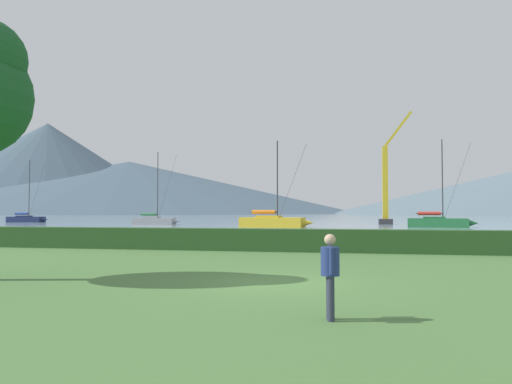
% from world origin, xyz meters
% --- Properties ---
extents(ground_plane, '(1000.00, 1000.00, 0.00)m').
position_xyz_m(ground_plane, '(0.00, 0.00, 0.00)').
color(ground_plane, '#477038').
extents(harbor_water, '(320.00, 246.00, 0.00)m').
position_xyz_m(harbor_water, '(0.00, 137.00, 0.00)').
color(harbor_water, gray).
rests_on(harbor_water, ground_plane).
extents(hedge_line, '(80.00, 1.20, 1.15)m').
position_xyz_m(hedge_line, '(0.00, 11.00, 0.57)').
color(hedge_line, '#284C23').
rests_on(hedge_line, ground_plane).
extents(sailboat_slip_0, '(9.14, 3.66, 10.58)m').
position_xyz_m(sailboat_slip_0, '(-7.45, 44.93, 0.74)').
color(sailboat_slip_0, gold).
rests_on(sailboat_slip_0, harbor_water).
extents(sailboat_slip_1, '(7.10, 2.33, 10.74)m').
position_xyz_m(sailboat_slip_1, '(-26.69, 54.05, 0.61)').
color(sailboat_slip_1, '#9E9EA3').
rests_on(sailboat_slip_1, harbor_water).
extents(sailboat_slip_4, '(8.24, 3.39, 10.82)m').
position_xyz_m(sailboat_slip_4, '(12.41, 49.41, 0.68)').
color(sailboat_slip_4, '#236B38').
rests_on(sailboat_slip_4, harbor_water).
extents(sailboat_slip_5, '(7.27, 2.40, 10.92)m').
position_xyz_m(sailboat_slip_5, '(-53.82, 61.89, 0.62)').
color(sailboat_slip_5, navy).
rests_on(sailboat_slip_5, harbor_water).
extents(person_seated_viewer, '(0.36, 0.56, 1.65)m').
position_xyz_m(person_seated_viewer, '(1.81, -4.53, 0.97)').
color(person_seated_viewer, '#2D3347').
rests_on(person_seated_viewer, ground_plane).
extents(dock_crane, '(5.00, 2.00, 16.88)m').
position_xyz_m(dock_crane, '(6.96, 61.48, 5.13)').
color(dock_crane, '#333338').
rests_on(dock_crane, ground_plane).
extents(distant_hill_west_ridge, '(202.89, 202.89, 65.02)m').
position_xyz_m(distant_hill_west_ridge, '(-215.29, 302.25, 32.51)').
color(distant_hill_west_ridge, '#425666').
rests_on(distant_hill_west_ridge, ground_plane).
extents(distant_hill_central_peak, '(336.70, 336.70, 38.52)m').
position_xyz_m(distant_hill_central_peak, '(-163.33, 326.42, 19.26)').
color(distant_hill_central_peak, '#425666').
rests_on(distant_hill_central_peak, ground_plane).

